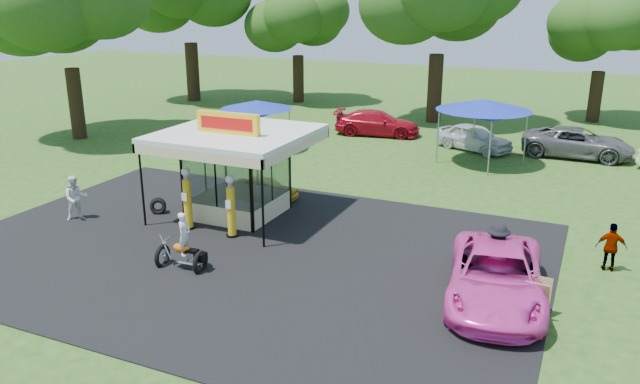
# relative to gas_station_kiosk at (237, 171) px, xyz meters

# --- Properties ---
(ground) EXTENTS (120.00, 120.00, 0.00)m
(ground) POSITION_rel_gas_station_kiosk_xyz_m (2.00, -4.99, -1.78)
(ground) COLOR #254816
(ground) RESTS_ON ground
(asphalt_apron) EXTENTS (20.00, 14.00, 0.04)m
(asphalt_apron) POSITION_rel_gas_station_kiosk_xyz_m (2.00, -2.99, -1.76)
(asphalt_apron) COLOR black
(asphalt_apron) RESTS_ON ground
(gas_station_kiosk) EXTENTS (5.40, 5.40, 4.18)m
(gas_station_kiosk) POSITION_rel_gas_station_kiosk_xyz_m (0.00, 0.00, 0.00)
(gas_station_kiosk) COLOR white
(gas_station_kiosk) RESTS_ON ground
(gas_pump_left) EXTENTS (0.44, 0.44, 2.38)m
(gas_pump_left) POSITION_rel_gas_station_kiosk_xyz_m (-0.85, -2.13, -0.64)
(gas_pump_left) COLOR black
(gas_pump_left) RESTS_ON ground
(gas_pump_right) EXTENTS (0.44, 0.44, 2.34)m
(gas_pump_right) POSITION_rel_gas_station_kiosk_xyz_m (1.03, -2.14, -0.66)
(gas_pump_right) COLOR black
(gas_pump_right) RESTS_ON ground
(motorcycle) EXTENTS (1.69, 0.88, 1.98)m
(motorcycle) POSITION_rel_gas_station_kiosk_xyz_m (1.11, -5.10, -1.01)
(motorcycle) COLOR black
(motorcycle) RESTS_ON ground
(spare_tires) EXTENTS (0.83, 0.70, 0.66)m
(spare_tires) POSITION_rel_gas_station_kiosk_xyz_m (-2.98, -1.24, -1.46)
(spare_tires) COLOR black
(spare_tires) RESTS_ON ground
(a_frame_sign) EXTENTS (0.64, 0.60, 1.11)m
(a_frame_sign) POSITION_rel_gas_station_kiosk_xyz_m (11.63, -3.72, -1.22)
(a_frame_sign) COLOR #593819
(a_frame_sign) RESTS_ON ground
(kiosk_car) EXTENTS (2.82, 1.13, 0.96)m
(kiosk_car) POSITION_rel_gas_station_kiosk_xyz_m (-0.00, 2.21, -1.30)
(kiosk_car) COLOR yellow
(kiosk_car) RESTS_ON ground
(pink_sedan) EXTENTS (3.45, 5.96, 1.56)m
(pink_sedan) POSITION_rel_gas_station_kiosk_xyz_m (10.44, -3.25, -1.00)
(pink_sedan) COLOR #F542B8
(pink_sedan) RESTS_ON ground
(spectator_west) EXTENTS (1.06, 1.09, 1.76)m
(spectator_west) POSITION_rel_gas_station_kiosk_xyz_m (-5.38, -3.06, -0.90)
(spectator_west) COLOR white
(spectator_west) RESTS_ON ground
(spectator_east_a) EXTENTS (1.42, 1.29, 1.91)m
(spectator_east_a) POSITION_rel_gas_station_kiosk_xyz_m (10.26, -2.06, -0.83)
(spectator_east_a) COLOR black
(spectator_east_a) RESTS_ON ground
(spectator_east_b) EXTENTS (0.96, 0.46, 1.58)m
(spectator_east_b) POSITION_rel_gas_station_kiosk_xyz_m (13.39, 0.36, -0.99)
(spectator_east_b) COLOR gray
(spectator_east_b) RESTS_ON ground
(bg_car_a) EXTENTS (4.77, 2.08, 1.52)m
(bg_car_a) POSITION_rel_gas_station_kiosk_xyz_m (-7.68, 12.81, -1.02)
(bg_car_a) COLOR silver
(bg_car_a) RESTS_ON ground
(bg_car_b) EXTENTS (5.44, 2.86, 1.50)m
(bg_car_b) POSITION_rel_gas_station_kiosk_xyz_m (0.16, 15.97, -1.03)
(bg_car_b) COLOR #A90D1D
(bg_car_b) RESTS_ON ground
(bg_car_c) EXTENTS (4.64, 3.33, 1.47)m
(bg_car_c) POSITION_rel_gas_station_kiosk_xyz_m (6.37, 14.49, -1.05)
(bg_car_c) COLOR silver
(bg_car_c) RESTS_ON ground
(bg_car_d) EXTENTS (5.68, 2.68, 1.57)m
(bg_car_d) POSITION_rel_gas_station_kiosk_xyz_m (11.66, 15.26, -1.00)
(bg_car_d) COLOR #5A595C
(bg_car_d) RESTS_ON ground
(tent_west) EXTENTS (3.97, 3.97, 2.77)m
(tent_west) POSITION_rel_gas_station_kiosk_xyz_m (-4.67, 9.66, 0.73)
(tent_west) COLOR gray
(tent_west) RESTS_ON ground
(tent_east) EXTENTS (4.76, 4.76, 3.33)m
(tent_east) POSITION_rel_gas_station_kiosk_xyz_m (7.21, 11.76, 1.23)
(tent_east) COLOR gray
(tent_east) RESTS_ON ground
(oak_far_b) EXTENTS (8.49, 8.49, 10.13)m
(oak_far_b) POSITION_rel_gas_station_kiosk_xyz_m (-9.69, 25.01, 4.68)
(oak_far_b) COLOR black
(oak_far_b) RESTS_ON ground
(oak_far_d) EXTENTS (7.89, 7.89, 9.39)m
(oak_far_d) POSITION_rel_gas_station_kiosk_xyz_m (12.14, 26.07, 4.20)
(oak_far_d) COLOR black
(oak_far_d) RESTS_ON ground
(oak_near) EXTENTS (10.73, 10.73, 12.35)m
(oak_near) POSITION_rel_gas_station_kiosk_xyz_m (-15.93, 7.76, 5.96)
(oak_near) COLOR black
(oak_near) RESTS_ON ground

